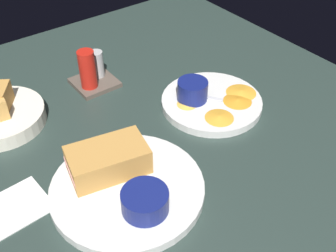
{
  "coord_description": "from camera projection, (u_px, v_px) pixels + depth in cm",
  "views": [
    {
      "loc": [
        -28.6,
        -47.2,
        52.39
      ],
      "look_at": [
        6.84,
        0.03,
        3.0
      ],
      "focal_mm": 44.27,
      "sensor_mm": 36.0,
      "label": 1
    }
  ],
  "objects": [
    {
      "name": "ground_plane",
      "position": [
        139.0,
        159.0,
        0.77
      ],
      "size": [
        110.0,
        110.0,
        3.0
      ],
      "primitive_type": "cube",
      "color": "#283833"
    },
    {
      "name": "plate_sandwich_main",
      "position": [
        127.0,
        189.0,
        0.68
      ],
      "size": [
        25.41,
        25.41,
        1.6
      ],
      "primitive_type": "cylinder",
      "color": "silver",
      "rests_on": "ground_plane"
    },
    {
      "name": "sandwich_half_near",
      "position": [
        108.0,
        160.0,
        0.69
      ],
      "size": [
        14.43,
        10.15,
        4.8
      ],
      "color": "#C68C42",
      "rests_on": "plate_sandwich_main"
    },
    {
      "name": "ramekin_dark_sauce",
      "position": [
        145.0,
        201.0,
        0.63
      ],
      "size": [
        7.4,
        7.4,
        3.52
      ],
      "color": "navy",
      "rests_on": "plate_sandwich_main"
    },
    {
      "name": "spoon_by_dark_ramekin",
      "position": [
        135.0,
        181.0,
        0.68
      ],
      "size": [
        4.4,
        9.84,
        0.8
      ],
      "color": "silver",
      "rests_on": "plate_sandwich_main"
    },
    {
      "name": "plate_chips_companion",
      "position": [
        211.0,
        102.0,
        0.86
      ],
      "size": [
        20.88,
        20.88,
        1.6
      ],
      "primitive_type": "cylinder",
      "color": "silver",
      "rests_on": "ground_plane"
    },
    {
      "name": "ramekin_light_gravy",
      "position": [
        193.0,
        90.0,
        0.84
      ],
      "size": [
        6.27,
        6.27,
        4.2
      ],
      "color": "navy",
      "rests_on": "plate_chips_companion"
    },
    {
      "name": "spoon_by_gravy_ramekin",
      "position": [
        191.0,
        94.0,
        0.87
      ],
      "size": [
        6.85,
        8.95,
        0.8
      ],
      "color": "silver",
      "rests_on": "plate_chips_companion"
    },
    {
      "name": "plantain_chip_scatter",
      "position": [
        227.0,
        102.0,
        0.85
      ],
      "size": [
        19.23,
        13.13,
        0.6
      ],
      "color": "gold",
      "rests_on": "plate_chips_companion"
    },
    {
      "name": "condiment_caddy",
      "position": [
        92.0,
        73.0,
        0.9
      ],
      "size": [
        9.0,
        9.0,
        9.5
      ],
      "color": "brown",
      "rests_on": "ground_plane"
    },
    {
      "name": "paper_napkin_folded",
      "position": [
        13.0,
        208.0,
        0.66
      ],
      "size": [
        11.59,
        9.73,
        0.4
      ],
      "primitive_type": "cube",
      "rotation": [
        0.0,
        0.0,
        0.07
      ],
      "color": "white",
      "rests_on": "ground_plane"
    }
  ]
}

